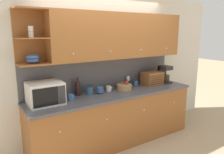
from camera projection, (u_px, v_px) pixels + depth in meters
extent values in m
plane|color=tan|center=(106.00, 135.00, 4.18)|extent=(24.00, 24.00, 0.00)
cube|color=beige|center=(104.00, 68.00, 3.94)|extent=(5.38, 0.06, 2.60)
cube|color=#935628|center=(115.00, 119.00, 3.83)|extent=(2.98, 0.65, 0.88)
cube|color=#4C4C51|center=(116.00, 94.00, 3.72)|extent=(3.00, 0.68, 0.04)
sphere|color=white|center=(60.00, 132.00, 2.92)|extent=(0.03, 0.03, 0.03)
sphere|color=white|center=(107.00, 120.00, 3.32)|extent=(0.03, 0.03, 0.03)
sphere|color=white|center=(144.00, 110.00, 3.72)|extent=(0.03, 0.03, 0.03)
sphere|color=white|center=(174.00, 102.00, 4.11)|extent=(0.03, 0.03, 0.03)
cube|color=#4C4C51|center=(105.00, 73.00, 3.93)|extent=(2.98, 0.01, 0.57)
cube|color=#935628|center=(120.00, 36.00, 3.77)|extent=(2.56, 0.35, 0.76)
cube|color=#935628|center=(29.00, 37.00, 3.10)|extent=(0.42, 0.02, 0.76)
cube|color=#935628|center=(33.00, 64.00, 3.05)|extent=(0.42, 0.35, 0.02)
cube|color=#935628|center=(31.00, 38.00, 2.97)|extent=(0.42, 0.35, 0.02)
cube|color=#935628|center=(29.00, 8.00, 2.89)|extent=(0.42, 0.35, 0.02)
sphere|color=white|center=(73.00, 54.00, 3.16)|extent=(0.03, 0.03, 0.03)
sphere|color=white|center=(111.00, 52.00, 3.50)|extent=(0.03, 0.03, 0.03)
sphere|color=white|center=(141.00, 50.00, 3.84)|extent=(0.03, 0.03, 0.03)
sphere|color=white|center=(167.00, 48.00, 4.18)|extent=(0.03, 0.03, 0.03)
ellipsoid|color=#3D5B93|center=(33.00, 60.00, 3.04)|extent=(0.18, 0.18, 0.08)
ellipsoid|color=#3D5B93|center=(33.00, 57.00, 3.03)|extent=(0.18, 0.18, 0.08)
cylinder|color=silver|center=(31.00, 35.00, 2.96)|extent=(0.07, 0.07, 0.08)
cylinder|color=silver|center=(31.00, 29.00, 2.95)|extent=(0.07, 0.07, 0.07)
cube|color=silver|center=(45.00, 93.00, 3.12)|extent=(0.48, 0.40, 0.32)
cube|color=black|center=(46.00, 97.00, 2.93)|extent=(0.34, 0.01, 0.26)
cube|color=#2D2D33|center=(62.00, 95.00, 3.05)|extent=(0.11, 0.01, 0.26)
cylinder|color=#38669E|center=(71.00, 97.00, 3.32)|extent=(0.08, 0.08, 0.09)
torus|color=#38669E|center=(74.00, 97.00, 3.34)|extent=(0.01, 0.06, 0.06)
cylinder|color=black|center=(78.00, 89.00, 3.56)|extent=(0.08, 0.08, 0.21)
sphere|color=black|center=(78.00, 83.00, 3.54)|extent=(0.08, 0.08, 0.08)
cylinder|color=black|center=(77.00, 79.00, 3.53)|extent=(0.03, 0.03, 0.07)
cylinder|color=#33567A|center=(90.00, 90.00, 3.63)|extent=(0.12, 0.12, 0.13)
cylinder|color=navy|center=(89.00, 87.00, 3.61)|extent=(0.12, 0.12, 0.01)
ellipsoid|color=#3D5B93|center=(100.00, 92.00, 3.70)|extent=(0.14, 0.14, 0.04)
ellipsoid|color=#3D5B93|center=(100.00, 90.00, 3.69)|extent=(0.13, 0.13, 0.04)
ellipsoid|color=#3D5B93|center=(100.00, 89.00, 3.69)|extent=(0.12, 0.12, 0.04)
ellipsoid|color=#3D5B93|center=(100.00, 88.00, 3.68)|extent=(0.12, 0.12, 0.04)
cylinder|color=silver|center=(109.00, 88.00, 3.82)|extent=(0.09, 0.09, 0.09)
torus|color=silver|center=(111.00, 88.00, 3.85)|extent=(0.01, 0.06, 0.06)
cylinder|color=#A87F4C|center=(124.00, 87.00, 3.92)|extent=(0.27, 0.27, 0.10)
sphere|color=red|center=(126.00, 83.00, 3.91)|extent=(0.08, 0.08, 0.08)
cylinder|color=silver|center=(128.00, 86.00, 4.19)|extent=(0.06, 0.06, 0.01)
cylinder|color=silver|center=(128.00, 84.00, 4.18)|extent=(0.01, 0.01, 0.08)
ellipsoid|color=silver|center=(128.00, 79.00, 4.16)|extent=(0.07, 0.07, 0.11)
cylinder|color=#38669E|center=(135.00, 83.00, 4.21)|extent=(0.08, 0.08, 0.10)
torus|color=#38669E|center=(137.00, 83.00, 4.24)|extent=(0.01, 0.07, 0.07)
cube|color=brown|center=(152.00, 78.00, 4.27)|extent=(0.38, 0.28, 0.25)
cube|color=#4B2C16|center=(157.00, 84.00, 4.17)|extent=(0.35, 0.01, 0.02)
cube|color=#4B2C16|center=(157.00, 82.00, 4.16)|extent=(0.35, 0.01, 0.02)
cube|color=#4B2C16|center=(157.00, 80.00, 4.16)|extent=(0.35, 0.01, 0.02)
cube|color=#4B2C16|center=(157.00, 78.00, 4.15)|extent=(0.35, 0.01, 0.02)
cube|color=#4B2C16|center=(157.00, 76.00, 4.14)|extent=(0.35, 0.01, 0.02)
cube|color=black|center=(165.00, 82.00, 4.43)|extent=(0.21, 0.22, 0.03)
cylinder|color=black|center=(166.00, 78.00, 4.40)|extent=(0.15, 0.15, 0.14)
cube|color=black|center=(162.00, 74.00, 4.47)|extent=(0.21, 0.05, 0.35)
cube|color=black|center=(165.00, 68.00, 4.37)|extent=(0.21, 0.22, 0.08)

